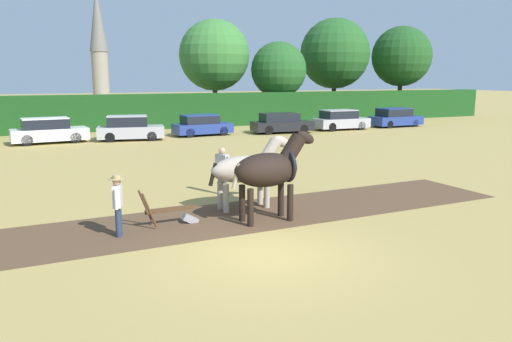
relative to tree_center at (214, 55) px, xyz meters
name	(u,v)px	position (x,y,z in m)	size (l,w,h in m)	color
ground_plane	(266,253)	(-10.45, -33.00, -5.90)	(240.00, 240.00, 0.00)	#A88E4C
plowed_furrow_strip	(134,230)	(-12.93, -29.98, -5.89)	(23.80, 3.30, 0.01)	brown
hedgerow	(101,113)	(-10.45, -4.02, -4.54)	(74.84, 1.27, 2.71)	#194719
tree_center	(214,55)	(0.00, 0.00, 0.00)	(6.28, 6.28, 9.05)	brown
tree_center_right	(279,70)	(5.31, -2.15, -1.27)	(4.99, 4.99, 7.13)	brown
tree_right	(335,54)	(12.57, -0.05, 0.36)	(6.87, 6.87, 9.70)	#423323
tree_far_right	(402,56)	(19.43, -1.77, 0.14)	(6.01, 6.01, 9.06)	#423323
church_spire	(99,43)	(-5.54, 35.04, 2.97)	(2.61, 2.61, 16.95)	gray
draft_horse_lead_left	(270,169)	(-9.23, -30.63, -4.42)	(2.66, 1.06, 2.59)	black
draft_horse_lead_right	(247,169)	(-9.27, -29.09, -4.65)	(2.81, 0.92, 2.29)	#B2A38E
plow	(175,213)	(-11.79, -29.94, -5.58)	(1.64, 0.47, 1.13)	#4C331E
farmer_at_plow	(118,201)	(-13.37, -30.32, -4.97)	(0.40, 0.61, 1.60)	#28334C
farmer_beside_team	(222,168)	(-9.36, -27.13, -4.94)	(0.39, 0.61, 1.65)	#4C4C4C
parked_car_center_left	(48,131)	(-14.37, -9.96, -5.15)	(4.56, 2.13, 1.56)	silver
parked_car_center	(130,129)	(-9.55, -10.52, -5.14)	(4.38, 2.43, 1.59)	#A8A8B2
parked_car_center_right	(202,126)	(-4.52, -9.93, -5.20)	(4.11, 2.01, 1.45)	navy
parked_car_right	(281,123)	(1.27, -10.71, -5.20)	(4.50, 2.18, 1.44)	black
parked_car_far_right	(340,120)	(6.40, -10.62, -5.16)	(4.25, 1.91, 1.53)	#A8A8B2
parked_car_end_right	(395,118)	(11.86, -10.42, -5.17)	(4.29, 1.92, 1.52)	navy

